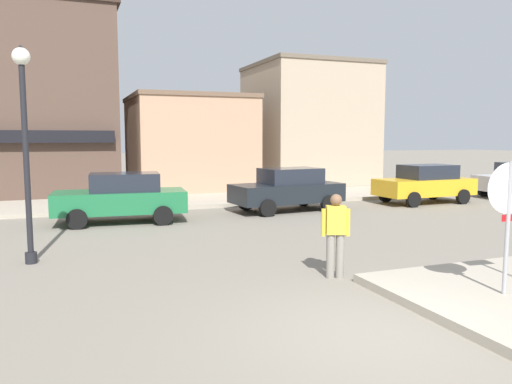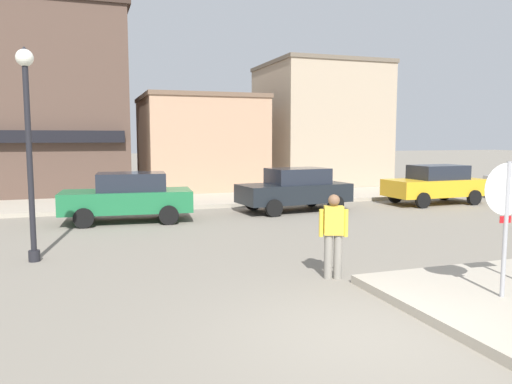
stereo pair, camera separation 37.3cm
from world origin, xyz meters
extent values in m
plane|color=gray|center=(0.00, 0.00, 0.00)|extent=(160.00, 160.00, 0.00)
cube|color=#A89E8C|center=(0.00, 14.55, 0.07)|extent=(80.00, 4.00, 0.15)
cylinder|color=#9E9EA3|center=(2.69, 0.44, 1.15)|extent=(0.07, 0.07, 2.30)
cylinder|color=red|center=(2.69, 0.46, 1.87)|extent=(0.76, 0.08, 0.76)
cylinder|color=white|center=(2.69, 0.45, 1.87)|extent=(0.82, 0.08, 0.82)
cube|color=red|center=(2.69, 0.46, 1.39)|extent=(0.20, 0.03, 0.11)
cylinder|color=black|center=(-4.63, 5.96, 2.10)|extent=(0.12, 0.12, 4.20)
cylinder|color=black|center=(-4.63, 5.96, 0.12)|extent=(0.24, 0.24, 0.24)
sphere|color=white|center=(-4.63, 5.96, 4.31)|extent=(0.36, 0.36, 0.36)
cone|color=black|center=(-4.63, 5.96, 4.45)|extent=(0.32, 0.32, 0.18)
cube|color=#1E6B3D|center=(-2.31, 10.53, 0.67)|extent=(4.13, 2.05, 0.66)
cube|color=#1E232D|center=(-2.16, 10.52, 1.28)|extent=(2.19, 1.57, 0.56)
cylinder|color=black|center=(-3.62, 9.80, 0.30)|extent=(0.61, 0.23, 0.60)
cylinder|color=black|center=(-3.47, 11.49, 0.30)|extent=(0.61, 0.23, 0.60)
cylinder|color=black|center=(-1.15, 9.58, 0.30)|extent=(0.61, 0.23, 0.60)
cylinder|color=black|center=(-1.00, 11.27, 0.30)|extent=(0.61, 0.23, 0.60)
cube|color=black|center=(3.59, 10.94, 0.67)|extent=(4.15, 2.10, 0.66)
cube|color=#1E232D|center=(3.74, 10.95, 1.28)|extent=(2.21, 1.60, 0.56)
cylinder|color=black|center=(2.44, 9.96, 0.30)|extent=(0.62, 0.24, 0.60)
cylinder|color=black|center=(2.27, 11.65, 0.30)|extent=(0.62, 0.24, 0.60)
cylinder|color=black|center=(4.91, 10.22, 0.30)|extent=(0.62, 0.24, 0.60)
cylinder|color=black|center=(4.73, 11.91, 0.30)|extent=(0.62, 0.24, 0.60)
cube|color=gold|center=(9.73, 10.96, 0.67)|extent=(4.05, 1.82, 0.66)
cube|color=#1E232D|center=(9.88, 10.97, 1.28)|extent=(2.12, 1.46, 0.56)
cylinder|color=black|center=(8.51, 10.08, 0.30)|extent=(0.61, 0.20, 0.60)
cylinder|color=black|center=(8.46, 11.78, 0.30)|extent=(0.61, 0.20, 0.60)
cylinder|color=black|center=(10.99, 10.15, 0.30)|extent=(0.61, 0.20, 0.60)
cylinder|color=black|center=(10.94, 11.85, 0.30)|extent=(0.61, 0.20, 0.60)
cylinder|color=black|center=(13.86, 11.92, 0.30)|extent=(0.62, 0.24, 0.60)
cylinder|color=gray|center=(0.78, 2.73, 0.42)|extent=(0.16, 0.16, 0.85)
cylinder|color=gray|center=(0.95, 2.66, 0.42)|extent=(0.16, 0.16, 0.85)
cube|color=gold|center=(0.86, 2.69, 1.12)|extent=(0.41, 0.33, 0.54)
sphere|color=brown|center=(0.86, 2.69, 1.50)|extent=(0.22, 0.22, 0.22)
cylinder|color=gold|center=(0.65, 2.77, 1.07)|extent=(0.12, 0.12, 0.52)
cylinder|color=gold|center=(1.08, 2.62, 1.07)|extent=(0.12, 0.12, 0.52)
cube|color=brown|center=(-6.99, 20.27, 4.10)|extent=(10.70, 7.44, 8.21)
cube|color=tan|center=(1.96, 19.32, 2.25)|extent=(5.60, 6.04, 4.49)
cube|color=brown|center=(1.96, 19.32, 4.59)|extent=(5.71, 6.16, 0.20)
cube|color=tan|center=(8.74, 19.53, 3.22)|extent=(5.87, 5.91, 6.44)
cube|color=#685B4C|center=(8.74, 19.53, 6.54)|extent=(5.99, 6.03, 0.20)
camera|label=1|loc=(-3.85, -5.45, 2.67)|focal=35.00mm
camera|label=2|loc=(-3.50, -5.57, 2.67)|focal=35.00mm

